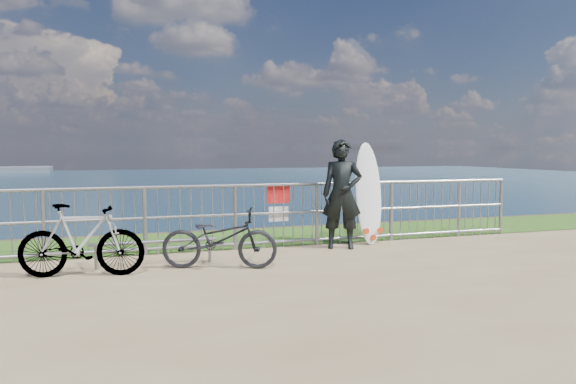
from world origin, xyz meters
name	(u,v)px	position (x,y,z in m)	size (l,w,h in m)	color
grass_strip	(247,238)	(0.00, 2.70, 0.01)	(120.00, 120.00, 0.00)	#2A5517
railing	(264,215)	(0.02, 1.60, 0.58)	(10.06, 0.10, 1.13)	gray
surfer	(342,194)	(1.28, 1.15, 0.94)	(0.69, 0.45, 1.88)	black
surfboard	(369,197)	(1.94, 1.44, 0.85)	(0.53, 0.48, 1.85)	white
bicycle_near	(219,238)	(-1.06, 0.22, 0.44)	(0.58, 1.66, 0.87)	black
bicycle_far	(82,240)	(-2.93, 0.30, 0.50)	(0.47, 1.65, 0.99)	black
bike_rack	(154,244)	(-1.93, 0.71, 0.32)	(1.84, 0.05, 0.38)	gray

